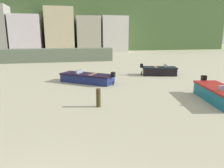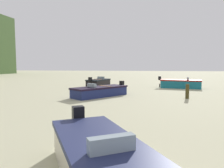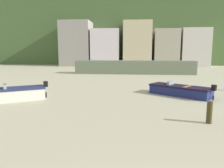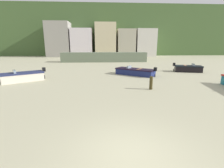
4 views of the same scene
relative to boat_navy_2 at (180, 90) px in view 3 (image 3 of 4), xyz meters
The scene contains 10 objects.
headland_hill 52.44m from the boat_navy_2, 93.27° to the left, with size 90.00×32.00×16.21m, color #425D30.
harbor_pier 16.15m from the boat_navy_2, 102.04° to the left, with size 17.55×2.40×1.95m, color #627057.
townhouse_left 37.28m from the boat_navy_2, 116.68° to the left, with size 6.71×6.54×10.04m, color gray.
townhouse_centre_left 34.53m from the boat_navy_2, 106.55° to the left, with size 6.21×6.26×8.17m, color silver.
townhouse_centre 33.39m from the boat_navy_2, 94.71° to the left, with size 6.12×6.38×9.84m, color #C8BB92.
townhouse_centre_right 32.96m from the boat_navy_2, 83.76° to the left, with size 5.26×5.57×8.06m, color #A7A28A.
townhouse_far_right 34.52m from the boat_navy_2, 73.83° to the left, with size 5.87×6.37×8.17m, color beige.
boat_navy_2 is the anchor object (origin of this frame).
boat_cream_4 11.87m from the boat_navy_2, 166.85° to the right, with size 3.96×3.23×1.19m.
mooring_post_near_water 6.41m from the boat_navy_2, 90.15° to the right, with size 0.25×0.25×1.05m, color #3E3619.
Camera 3 is at (-0.63, -2.25, 3.34)m, focal length 34.44 mm.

